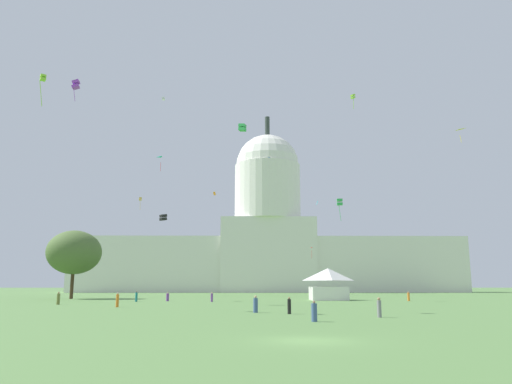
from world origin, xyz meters
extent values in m
plane|color=#567F42|center=(0.00, 0.00, 0.00)|extent=(800.00, 800.00, 0.00)
cube|color=silver|center=(-30.83, 153.50, 9.68)|extent=(69.46, 19.43, 19.37)
cube|color=silver|center=(38.63, 153.50, 9.68)|extent=(69.46, 19.43, 19.37)
cube|color=silver|center=(3.90, 153.50, 13.04)|extent=(33.42, 21.37, 26.07)
cylinder|color=silver|center=(3.90, 153.50, 36.35)|extent=(24.32, 24.32, 20.56)
sphere|color=silver|center=(3.90, 153.50, 46.63)|extent=(23.51, 23.51, 23.51)
cylinder|color=#2D3833|center=(3.90, 153.50, 62.14)|extent=(1.80, 1.80, 7.51)
cube|color=white|center=(11.37, 64.33, 1.18)|extent=(6.41, 6.17, 2.35)
pyramid|color=white|center=(11.37, 64.33, 4.57)|extent=(6.73, 6.48, 2.21)
cylinder|color=#42301E|center=(-37.73, 72.67, 3.23)|extent=(0.66, 0.66, 6.47)
ellipsoid|color=#4C6633|center=(-37.73, 72.67, 9.06)|extent=(14.26, 14.09, 8.64)
cylinder|color=olive|center=(-29.79, 45.22, 0.76)|extent=(0.61, 0.61, 1.51)
sphere|color=#A37556|center=(-29.79, 45.22, 1.63)|extent=(0.33, 0.33, 0.24)
cylinder|color=orange|center=(24.35, 59.64, 0.69)|extent=(0.42, 0.42, 1.39)
sphere|color=beige|center=(24.35, 59.64, 1.51)|extent=(0.26, 0.26, 0.25)
cylinder|color=#3D5684|center=(-2.32, 24.92, 0.72)|extent=(0.47, 0.47, 1.43)
sphere|color=tan|center=(-2.32, 24.92, 1.56)|extent=(0.27, 0.27, 0.26)
cylinder|color=#703D93|center=(-16.79, 59.56, 0.64)|extent=(0.49, 0.49, 1.28)
sphere|color=beige|center=(-16.79, 59.56, 1.39)|extent=(0.23, 0.23, 0.22)
cylinder|color=gray|center=(8.23, 17.54, 0.72)|extent=(0.43, 0.43, 1.44)
sphere|color=#A37556|center=(8.23, 17.54, 1.56)|extent=(0.29, 0.29, 0.25)
cylinder|color=black|center=(0.88, 22.58, 0.70)|extent=(0.48, 0.48, 1.40)
sphere|color=#A37556|center=(0.88, 22.58, 1.50)|extent=(0.28, 0.28, 0.20)
cylinder|color=orange|center=(-19.40, 37.16, 0.78)|extent=(0.49, 0.49, 1.56)
sphere|color=tan|center=(-19.40, 37.16, 1.67)|extent=(0.31, 0.31, 0.23)
cylinder|color=#703D93|center=(-9.02, 55.95, 0.67)|extent=(0.51, 0.51, 1.33)
sphere|color=beige|center=(-9.02, 55.95, 1.45)|extent=(0.33, 0.33, 0.24)
cylinder|color=#1E757A|center=(-21.43, 56.64, 0.74)|extent=(0.40, 0.40, 1.48)
sphere|color=#A37556|center=(-21.43, 56.64, 1.59)|extent=(0.22, 0.22, 0.21)
cylinder|color=#3D5684|center=(1.99, 12.73, 0.68)|extent=(0.52, 0.52, 1.36)
sphere|color=#A37556|center=(1.99, 12.73, 1.47)|extent=(0.24, 0.24, 0.21)
cube|color=green|center=(12.90, 58.85, 16.65)|extent=(1.03, 1.04, 0.44)
cube|color=green|center=(12.90, 58.85, 17.32)|extent=(1.03, 1.04, 0.44)
cylinder|color=green|center=(12.88, 58.85, 15.04)|extent=(0.32, 0.32, 2.80)
cube|color=#8CD133|center=(16.40, 60.86, 37.15)|extent=(0.95, 0.92, 0.50)
cube|color=#8CD133|center=(16.40, 60.86, 37.61)|extent=(0.95, 0.92, 0.50)
cylinder|color=#8CD133|center=(16.47, 60.86, 35.96)|extent=(0.15, 0.10, 2.07)
pyramid|color=blue|center=(3.58, 125.24, 42.25)|extent=(1.59, 1.55, 0.17)
pyramid|color=yellow|center=(32.31, 52.90, 28.21)|extent=(1.40, 1.63, 0.20)
cylinder|color=yellow|center=(32.55, 53.06, 26.81)|extent=(0.16, 0.25, 1.27)
cube|color=#33BCDB|center=(18.74, 128.09, 28.42)|extent=(0.45, 0.83, 1.31)
cube|color=white|center=(-29.27, 116.73, 58.47)|extent=(0.83, 0.82, 0.37)
cube|color=white|center=(-29.27, 116.73, 58.93)|extent=(0.83, 0.82, 0.37)
cube|color=black|center=(-18.13, 60.22, 14.10)|extent=(1.46, 1.44, 0.61)
cube|color=black|center=(-18.13, 60.22, 14.67)|extent=(1.46, 1.44, 0.61)
cube|color=purple|center=(-30.37, 47.49, 33.39)|extent=(1.20, 1.11, 0.79)
cube|color=purple|center=(-30.37, 47.49, 34.14)|extent=(1.20, 1.11, 0.79)
cylinder|color=purple|center=(-30.49, 47.49, 32.08)|extent=(0.33, 0.29, 2.14)
pyramid|color=teal|center=(-24.40, 90.39, 32.77)|extent=(1.87, 1.67, 0.19)
cylinder|color=red|center=(-24.48, 90.07, 30.80)|extent=(0.10, 0.26, 2.30)
cube|color=gold|center=(-31.51, 101.29, 24.59)|extent=(0.83, 0.82, 0.34)
cube|color=gold|center=(-31.51, 101.29, 25.07)|extent=(0.83, 0.82, 0.34)
cylinder|color=gold|center=(-31.52, 101.29, 23.17)|extent=(0.27, 0.44, 2.52)
cube|color=orange|center=(-12.63, 108.23, 27.61)|extent=(0.81, 0.61, 1.00)
pyramid|color=red|center=(14.59, 108.55, 12.32)|extent=(0.63, 1.06, 0.28)
cylinder|color=red|center=(14.15, 108.53, 10.81)|extent=(0.10, 0.16, 2.10)
cube|color=green|center=(-3.76, 25.94, 19.52)|extent=(0.92, 0.90, 0.39)
cube|color=green|center=(-3.76, 25.94, 19.93)|extent=(0.92, 0.90, 0.39)
cube|color=#8CD133|center=(-28.10, 30.66, 27.29)|extent=(0.87, 0.87, 0.32)
cube|color=#8CD133|center=(-28.10, 30.66, 27.69)|extent=(0.87, 0.87, 0.32)
cylinder|color=#8CD133|center=(-28.20, 30.66, 25.48)|extent=(0.55, 0.11, 3.31)
camera|label=1|loc=(-3.01, -25.54, 2.80)|focal=34.37mm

